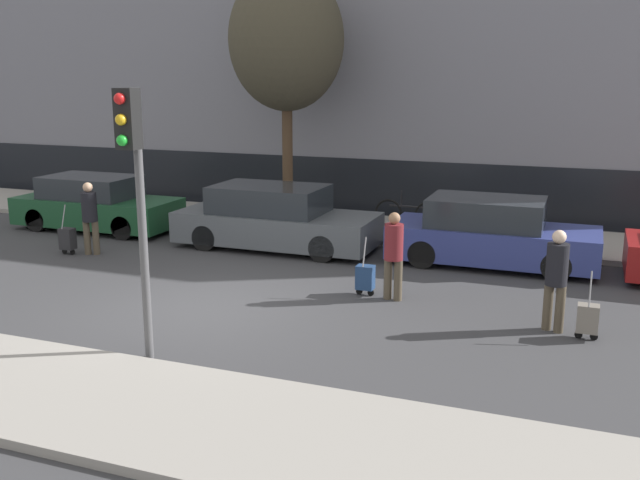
# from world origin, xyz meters

# --- Properties ---
(ground_plane) EXTENTS (80.00, 80.00, 0.00)m
(ground_plane) POSITION_xyz_m (0.00, 0.00, 0.00)
(ground_plane) COLOR #38383A
(sidewalk_near) EXTENTS (28.00, 2.50, 0.12)m
(sidewalk_near) POSITION_xyz_m (0.00, -3.75, 0.06)
(sidewalk_near) COLOR gray
(sidewalk_near) RESTS_ON ground_plane
(sidewalk_far) EXTENTS (28.00, 3.00, 0.12)m
(sidewalk_far) POSITION_xyz_m (0.00, 7.00, 0.06)
(sidewalk_far) COLOR gray
(sidewalk_far) RESTS_ON ground_plane
(building_facade) EXTENTS (28.00, 2.60, 10.39)m
(building_facade) POSITION_xyz_m (0.00, 10.47, 5.18)
(building_facade) COLOR slate
(building_facade) RESTS_ON ground_plane
(parked_car_0) EXTENTS (4.29, 1.73, 1.40)m
(parked_car_0) POSITION_xyz_m (-5.82, 4.65, 0.66)
(parked_car_0) COLOR #194728
(parked_car_0) RESTS_ON ground_plane
(parked_car_1) EXTENTS (4.68, 1.88, 1.46)m
(parked_car_1) POSITION_xyz_m (-0.61, 4.48, 0.68)
(parked_car_1) COLOR #4C5156
(parked_car_1) RESTS_ON ground_plane
(parked_car_2) EXTENTS (4.33, 1.78, 1.44)m
(parked_car_2) POSITION_xyz_m (4.32, 4.72, 0.67)
(parked_car_2) COLOR navy
(parked_car_2) RESTS_ON ground_plane
(pedestrian_left) EXTENTS (0.34, 0.34, 1.64)m
(pedestrian_left) POSITION_xyz_m (-4.22, 2.41, 0.93)
(pedestrian_left) COLOR #4C4233
(pedestrian_left) RESTS_ON ground_plane
(trolley_left) EXTENTS (0.34, 0.29, 1.14)m
(trolley_left) POSITION_xyz_m (-4.74, 2.23, 0.36)
(trolley_left) COLOR #262628
(trolley_left) RESTS_ON ground_plane
(pedestrian_center) EXTENTS (0.35, 0.34, 1.61)m
(pedestrian_center) POSITION_xyz_m (3.01, 1.63, 0.91)
(pedestrian_center) COLOR #4C4233
(pedestrian_center) RESTS_ON ground_plane
(trolley_center) EXTENTS (0.34, 0.29, 1.11)m
(trolley_center) POSITION_xyz_m (2.47, 1.70, 0.34)
(trolley_center) COLOR navy
(trolley_center) RESTS_ON ground_plane
(pedestrian_right) EXTENTS (0.34, 0.34, 1.65)m
(pedestrian_right) POSITION_xyz_m (5.82, 0.97, 0.93)
(pedestrian_right) COLOR #4C4233
(pedestrian_right) RESTS_ON ground_plane
(trolley_right) EXTENTS (0.34, 0.29, 1.10)m
(trolley_right) POSITION_xyz_m (6.33, 0.77, 0.34)
(trolley_right) COLOR slate
(trolley_right) RESTS_ON ground_plane
(traffic_light) EXTENTS (0.28, 0.47, 3.83)m
(traffic_light) POSITION_xyz_m (0.44, -2.36, 2.72)
(traffic_light) COLOR #515154
(traffic_light) RESTS_ON ground_plane
(parked_bicycle) EXTENTS (1.77, 0.06, 0.96)m
(parked_bicycle) POSITION_xyz_m (1.91, 7.18, 0.49)
(parked_bicycle) COLOR black
(parked_bicycle) RESTS_ON sidewalk_far
(bare_tree_near_crossing) EXTENTS (3.02, 3.02, 6.58)m
(bare_tree_near_crossing) POSITION_xyz_m (-1.48, 7.26, 4.83)
(bare_tree_near_crossing) COLOR #4C3826
(bare_tree_near_crossing) RESTS_ON sidewalk_far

